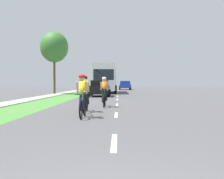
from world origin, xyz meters
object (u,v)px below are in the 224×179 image
Objects in this scene: cyclist_lead at (83,95)px; cyclist_distant at (104,92)px; sedan_black at (100,88)px; pickup_blue at (125,85)px; street_tree_near at (54,47)px; bus_white at (106,77)px; cyclist_trailing at (85,93)px.

cyclist_distant is (0.56, 4.54, 0.00)m from cyclist_lead.
cyclist_lead is 16.16m from sedan_black.
pickup_blue is 0.72× the size of street_tree_near.
bus_white is 7.97m from street_tree_near.
bus_white is (-0.18, 23.93, 1.17)m from cyclist_trailing.
street_tree_near is at bearing 111.26° from cyclist_distant.
pickup_blue is at bearing 67.16° from street_tree_near.
street_tree_near is at bearing -142.54° from bus_white.
cyclist_trailing and cyclist_distant have the same top height.
cyclist_trailing is at bearing -89.56° from bus_white.
street_tree_near is (-5.91, 19.53, 4.54)m from cyclist_trailing.
cyclist_lead and cyclist_trailing have the same top height.
sedan_black is (-0.48, 16.15, -0.04)m from cyclist_lead.
cyclist_lead reaches higher than sedan_black.
cyclist_lead is 41.98m from pickup_blue.
pickup_blue reaches higher than cyclist_trailing.
cyclist_lead is 1.00× the size of cyclist_distant.
street_tree_near is at bearing -112.84° from pickup_blue.
bus_white is at bearing 92.37° from cyclist_distant.
pickup_blue is at bearing 87.00° from cyclist_distant.
bus_white is (0.15, 9.79, 1.21)m from sedan_black.
cyclist_distant is 0.34× the size of pickup_blue.
bus_white reaches higher than pickup_blue.
pickup_blue is at bearing 83.36° from sedan_black.
pickup_blue is (2.66, 39.89, 0.02)m from cyclist_trailing.
bus_white reaches higher than cyclist_distant.
bus_white is 16.26m from pickup_blue.
sedan_black is at bearing 95.11° from cyclist_distant.
sedan_black is at bearing 91.35° from cyclist_trailing.
cyclist_trailing reaches higher than sedan_black.
pickup_blue is at bearing 86.56° from cyclist_lead.
street_tree_near is (-8.57, -20.36, 4.53)m from pickup_blue.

